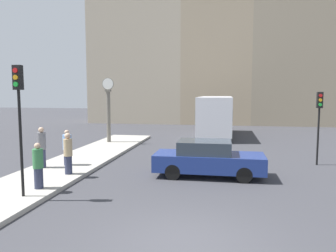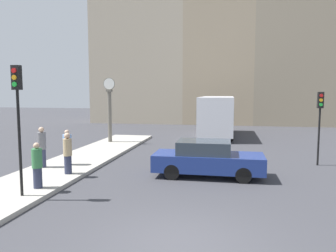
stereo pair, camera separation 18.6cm
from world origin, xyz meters
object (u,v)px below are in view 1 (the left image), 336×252
Objects in this scene: pedestrian_tan_coat at (68,153)px; pedestrian_grey_jacket at (42,147)px; traffic_light_far at (319,113)px; bus_distant at (215,114)px; pedestrian_blue_stripe at (67,148)px; pedestrian_green_hoodie at (38,166)px; traffic_light_near at (19,104)px; street_clock at (108,109)px; sedan_car at (208,159)px.

pedestrian_grey_jacket is at bearing 152.69° from pedestrian_tan_coat.
pedestrian_tan_coat is at bearing -158.27° from traffic_light_far.
bus_distant is 13.85m from pedestrian_blue_stripe.
traffic_light_far reaches higher than bus_distant.
pedestrian_grey_jacket reaches higher than pedestrian_blue_stripe.
pedestrian_grey_jacket reaches higher than pedestrian_green_hoodie.
traffic_light_near is 4.59m from pedestrian_grey_jacket.
pedestrian_green_hoodie is 0.99× the size of pedestrian_blue_stripe.
pedestrian_grey_jacket is 1.09m from pedestrian_blue_stripe.
street_clock reaches higher than pedestrian_green_hoodie.
traffic_light_far is 1.94× the size of pedestrian_grey_jacket.
pedestrian_green_hoodie is (-10.68, -6.28, -1.56)m from traffic_light_far.
traffic_light_near is at bearing -91.26° from pedestrian_green_hoodie.
pedestrian_tan_coat is at bearing -80.64° from street_clock.
traffic_light_near reaches higher than pedestrian_green_hoodie.
pedestrian_green_hoodie is 3.33m from pedestrian_grey_jacket.
pedestrian_green_hoodie is (1.34, -10.62, -1.39)m from street_clock.
pedestrian_green_hoodie is at bearing -61.15° from pedestrian_grey_jacket.
pedestrian_blue_stripe is (-6.39, 0.35, 0.21)m from sedan_car.
pedestrian_tan_coat reaches higher than sedan_car.
traffic_light_near is at bearing -91.73° from pedestrian_tan_coat.
traffic_light_far is at bearing 15.32° from pedestrian_grey_jacket.
traffic_light_far is at bearing 21.73° from pedestrian_tan_coat.
pedestrian_grey_jacket is 1.11× the size of pedestrian_blue_stripe.
pedestrian_blue_stripe is (-11.43, -2.70, -1.56)m from traffic_light_far.
bus_distant is 17.72m from traffic_light_near.
traffic_light_far is at bearing 13.28° from pedestrian_blue_stripe.
pedestrian_green_hoodie is at bearing -109.29° from bus_distant.
street_clock is at bearing 96.57° from traffic_light_near.
pedestrian_green_hoodie is 0.95× the size of pedestrian_tan_coat.
pedestrian_grey_jacket is (-1.59, 3.79, -2.05)m from traffic_light_near.
pedestrian_tan_coat is (-10.62, -4.23, -1.51)m from traffic_light_far.
street_clock reaches higher than bus_distant.
bus_distant is at bearing 37.34° from street_clock.
bus_distant is 4.64× the size of pedestrian_tan_coat.
pedestrian_blue_stripe is (-0.75, 3.58, 0.00)m from pedestrian_green_hoodie.
sedan_car is at bearing 29.79° from pedestrian_green_hoodie.
pedestrian_grey_jacket is at bearing -91.95° from street_clock.
bus_distant is at bearing 62.86° from pedestrian_blue_stripe.
pedestrian_green_hoodie is (-5.64, -3.23, 0.20)m from sedan_car.
traffic_light_far is 12.49m from pedestrian_green_hoodie.
traffic_light_near is 2.47× the size of pedestrian_tan_coat.
bus_distant is 16.86m from pedestrian_green_hoodie.
sedan_car is at bearing 2.50° from pedestrian_grey_jacket.
sedan_car is at bearing -89.63° from bus_distant.
pedestrian_tan_coat is (0.82, -1.53, 0.05)m from pedestrian_blue_stripe.
pedestrian_tan_coat is at bearing -168.04° from sedan_car.
street_clock reaches higher than pedestrian_blue_stripe.
bus_distant is at bearing 68.35° from pedestrian_tan_coat.
street_clock is 2.68× the size of pedestrian_green_hoodie.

